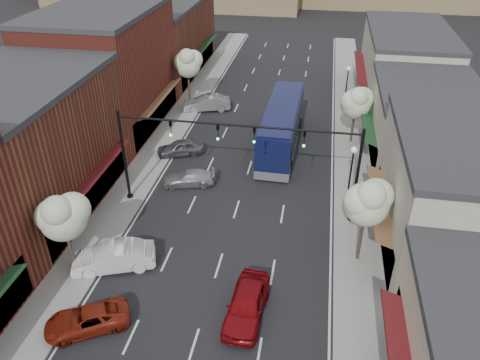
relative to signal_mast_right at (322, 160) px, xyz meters
The scene contains 26 objects.
ground 10.81m from the signal_mast_right, 125.10° to the right, with size 160.00×160.00×0.00m, color black.
sidewalk_left 18.10m from the signal_mast_right, 143.17° to the left, with size 2.80×73.00×0.15m, color gray.
sidewalk_right 11.78m from the signal_mast_right, 75.18° to the left, with size 2.80×73.00×0.15m, color gray.
curb_left 17.04m from the signal_mast_right, 140.24° to the left, with size 0.25×73.00×0.17m, color gray.
curb_right 11.53m from the signal_mast_right, 82.52° to the left, with size 0.25×73.00×0.17m, color gray.
bldg_left_midnear 19.95m from the signal_mast_right, behind, with size 10.14×14.10×9.40m.
bldg_left_midfar 23.22m from the signal_mast_right, 148.85° to the left, with size 10.14×14.10×10.90m.
bldg_left_far 34.32m from the signal_mast_right, 125.32° to the left, with size 10.14×18.10×8.40m.
bldg_right_midnear 8.37m from the signal_mast_right, 13.86° to the right, with size 9.14×12.10×7.90m.
bldg_right_midfar 12.94m from the signal_mast_right, 51.07° to the left, with size 9.14×12.10×6.40m.
bldg_right_far 25.35m from the signal_mast_right, 71.37° to the left, with size 9.14×16.10×7.40m.
signal_mast_right is the anchor object (origin of this frame).
signal_mast_left 11.24m from the signal_mast_right, behind, with size 8.22×0.46×7.00m.
tree_right_near 4.89m from the signal_mast_right, 56.09° to the right, with size 2.85×2.65×5.95m.
tree_right_far 12.27m from the signal_mast_right, 77.15° to the left, with size 2.85×2.65×5.43m.
tree_left_near 16.05m from the signal_mast_right, 149.86° to the right, with size 2.85×2.65×5.69m.
tree_left_far 22.68m from the signal_mast_right, 127.71° to the left, with size 2.85×2.65×6.13m.
lamp_post_near 3.69m from the signal_mast_right, 48.95° to the left, with size 0.44×0.44×4.44m.
lamp_post_far 20.19m from the signal_mast_right, 83.78° to the left, with size 0.44×0.44×4.44m.
coach_bus 11.09m from the signal_mast_right, 108.82° to the left, with size 3.01×12.67×3.86m.
red_hatchback 10.78m from the signal_mast_right, 109.28° to the right, with size 1.92×4.76×1.62m, color maroon.
parked_car_a 16.83m from the signal_mast_right, 133.76° to the right, with size 1.98×4.30×1.20m, color maroon.
parked_car_b 14.31m from the signal_mast_right, 148.39° to the right, with size 1.70×4.88×1.61m, color white.
parked_car_c 10.94m from the signal_mast_right, 165.06° to the left, with size 1.63×4.01×1.16m, color #9E9FA3.
parked_car_d 14.38m from the signal_mast_right, 148.72° to the left, with size 1.59×3.95×1.35m, color #54565B.
parked_car_e 20.99m from the signal_mast_right, 124.95° to the left, with size 1.68×4.81×1.59m, color #98989D.
Camera 1 is at (4.98, -18.85, 19.43)m, focal length 35.00 mm.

